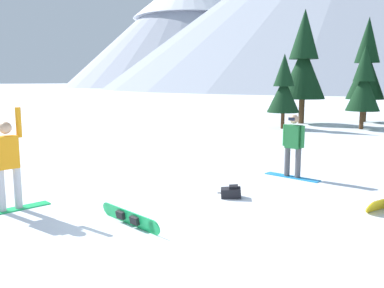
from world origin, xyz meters
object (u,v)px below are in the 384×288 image
Objects in this scene: pine_tree_leaning at (364,83)px; pine_tree_short at (367,65)px; snowboarder_foreground at (8,163)px; loose_snowboard_near_right at (129,218)px; backpack_black at (231,192)px; pine_tree_slender at (284,88)px; pine_tree_broad at (303,62)px; snowboarder_midground at (293,145)px.

pine_tree_leaning is 0.69× the size of pine_tree_short.
snowboarder_foreground is 1.26× the size of loose_snowboard_near_right.
snowboarder_foreground reaches higher than loose_snowboard_near_right.
backpack_black is at bearing -94.18° from pine_tree_leaning.
pine_tree_broad is at bearing 86.00° from pine_tree_slender.
pine_tree_leaning reaches higher than loose_snowboard_near_right.
pine_tree_broad reaches higher than pine_tree_short.
pine_tree_leaning is at bearing -23.82° from pine_tree_broad.
pine_tree_short is at bearing 41.34° from pine_tree_broad.
snowboarder_midground is 2.76m from backpack_black.
pine_tree_slender is at bearing -155.64° from pine_tree_leaning.
loose_snowboard_near_right is (2.61, 0.44, -0.84)m from snowboarder_foreground.
loose_snowboard_near_right is 2.68m from backpack_black.
backpack_black is (-0.71, -2.56, -0.77)m from snowboarder_midground.
loose_snowboard_near_right is 2.96× the size of backpack_black.
loose_snowboard_near_right is 20.09m from pine_tree_broad.
snowboarder_foreground is 1.21× the size of snowboarder_midground.
pine_tree_leaning is 4.65m from pine_tree_short.
pine_tree_broad is at bearing 156.18° from pine_tree_leaning.
loose_snowboard_near_right is at bearing -110.64° from backpack_black.
pine_tree_slender reaches higher than loose_snowboard_near_right.
snowboarder_midground is at bearing 71.89° from loose_snowboard_near_right.
snowboarder_foreground is at bearing -104.21° from pine_tree_leaning.
pine_tree_short is 4.40m from pine_tree_broad.
snowboarder_midground is 0.38× the size of pine_tree_leaning.
pine_tree_short is 7.31m from pine_tree_slender.
pine_tree_leaning is 4.24m from pine_tree_slender.
pine_tree_slender reaches higher than snowboarder_foreground.
pine_tree_leaning is (4.69, 18.54, 1.49)m from snowboarder_foreground.
snowboarder_foreground is 0.46× the size of pine_tree_leaning.
snowboarder_foreground is at bearing -92.85° from pine_tree_slender.
backpack_black is 0.12× the size of pine_tree_leaning.
loose_snowboard_near_right is 0.40× the size of pine_tree_slender.
pine_tree_broad reaches higher than loose_snowboard_near_right.
backpack_black is at bearing -92.32° from pine_tree_short.
snowboarder_foreground is 0.51× the size of pine_tree_slender.
pine_tree_slender is (-1.78, 16.35, 2.08)m from loose_snowboard_near_right.
pine_tree_short is at bearing 89.67° from snowboarder_midground.
pine_tree_leaning reaches higher than backpack_black.
pine_tree_broad is (0.23, 3.35, 1.54)m from pine_tree_slender.
backpack_black is 15.81m from pine_tree_leaning.
pine_tree_broad is (-2.48, 17.20, 3.62)m from backpack_black.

